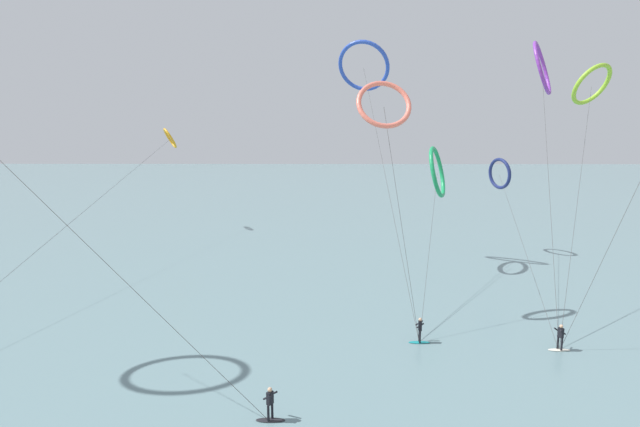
{
  "coord_description": "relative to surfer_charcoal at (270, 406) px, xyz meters",
  "views": [
    {
      "loc": [
        0.31,
        -4.72,
        13.48
      ],
      "look_at": [
        0.0,
        23.24,
        8.75
      ],
      "focal_mm": 26.5,
      "sensor_mm": 36.0,
      "label": 1
    }
  ],
  "objects": [
    {
      "name": "surfer_ivory",
      "position": [
        17.28,
        7.55,
        0.0
      ],
      "size": [
        1.4,
        0.69,
        1.7
      ],
      "rotation": [
        0.0,
        0.0,
        5.15
      ],
      "color": "silver",
      "rests_on": "ground"
    },
    {
      "name": "surfer_charcoal",
      "position": [
        0.0,
        0.0,
        0.0
      ],
      "size": [
        1.4,
        0.72,
        1.7
      ],
      "rotation": [
        0.0,
        0.0,
        0.97
      ],
      "color": "black",
      "rests_on": "ground"
    },
    {
      "name": "kite_coral",
      "position": [
        6.67,
        13.48,
        14.68
      ],
      "size": [
        4.18,
        6.38,
        17.28
      ],
      "rotation": [
        0.0,
        0.0,
        0.12
      ],
      "color": "#EA7260",
      "rests_on": "ground"
    },
    {
      "name": "kite_navy",
      "position": [
        22.02,
        32.39,
        8.26
      ],
      "size": [
        5.67,
        26.67,
        10.88
      ],
      "rotation": [
        0.0,
        0.0,
        1.92
      ],
      "color": "navy",
      "rests_on": "ground"
    },
    {
      "name": "kite_cobalt",
      "position": [
        6.41,
        28.78,
        19.34
      ],
      "size": [
        6.05,
        22.66,
        22.58
      ],
      "rotation": [
        0.0,
        0.0,
        2.76
      ],
      "color": "#2647B7",
      "rests_on": "ground"
    },
    {
      "name": "kite_amber",
      "position": [
        -19.03,
        45.58,
        11.99
      ],
      "size": [
        2.94,
        50.13,
        14.32
      ],
      "rotation": [
        0.0,
        0.0,
        2.02
      ],
      "color": "orange",
      "rests_on": "ground"
    },
    {
      "name": "kite_violet",
      "position": [
        21.25,
        21.97,
        18.23
      ],
      "size": [
        5.95,
        16.95,
        21.4
      ],
      "rotation": [
        0.0,
        0.0,
        1.03
      ],
      "color": "purple",
      "rests_on": "ground"
    },
    {
      "name": "kite_emerald",
      "position": [
        13.57,
        25.99,
        8.96
      ],
      "size": [
        6.55,
        20.14,
        12.34
      ],
      "rotation": [
        0.0,
        0.0,
        1.19
      ],
      "color": "#199351",
      "rests_on": "ground"
    },
    {
      "name": "surfer_teal",
      "position": [
        8.72,
        8.54,
        0.0
      ],
      "size": [
        1.4,
        0.6,
        1.7
      ],
      "rotation": [
        0.0,
        0.0,
        1.51
      ],
      "color": "teal",
      "rests_on": "ground"
    },
    {
      "name": "sea_water",
      "position": [
        2.27,
        92.6,
        -0.78
      ],
      "size": [
        400.0,
        200.0,
        0.08
      ],
      "primitive_type": "cube",
      "color": "slate",
      "rests_on": "ground"
    },
    {
      "name": "kite_lime",
      "position": [
        27.8,
        25.97,
        17.25
      ],
      "size": [
        13.06,
        20.62,
        20.01
      ],
      "rotation": [
        0.0,
        0.0,
        3.61
      ],
      "color": "#8CC62D",
      "rests_on": "ground"
    }
  ]
}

